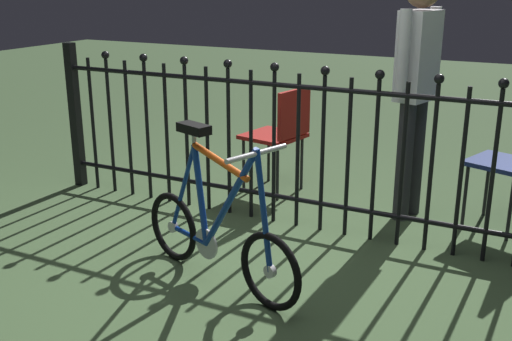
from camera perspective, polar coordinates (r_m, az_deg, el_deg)
The scene contains 5 objects.
ground_plane at distance 3.58m, azimuth -1.14°, elevation -9.57°, with size 20.00×20.00×0.00m, color #415B37.
iron_fence at distance 4.08m, azimuth 3.40°, elevation 2.56°, with size 3.94×0.07×1.14m.
bicycle at distance 3.39m, azimuth -3.62°, elevation -5.56°, with size 1.17×0.51×0.87m.
chair_red at distance 4.73m, azimuth 2.37°, elevation 3.78°, with size 0.48×0.48×0.83m.
person_visitor at distance 4.28m, azimuth 14.60°, elevation 8.41°, with size 0.25×0.46×1.66m.
Camera 1 is at (1.50, -2.81, 1.64)m, focal length 43.32 mm.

